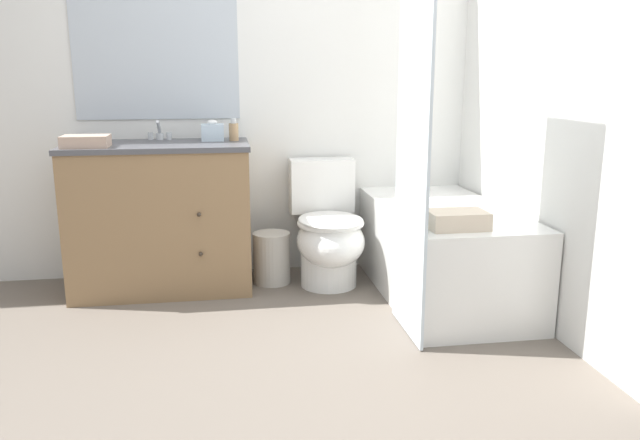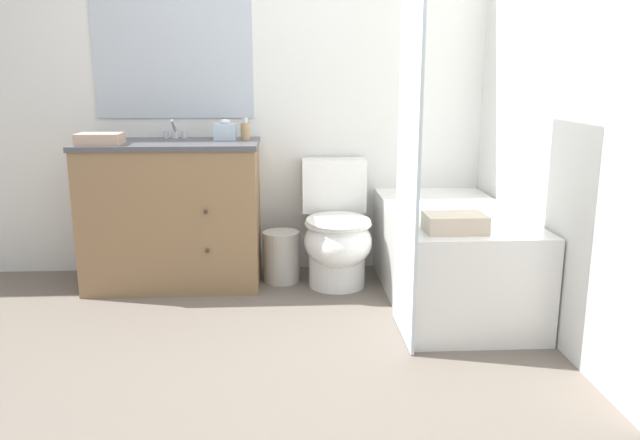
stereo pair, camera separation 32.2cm
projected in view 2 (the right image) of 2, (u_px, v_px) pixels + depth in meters
name	position (u px, v px, depth m)	size (l,w,h in m)	color
ground_plane	(296.00, 378.00, 2.65)	(14.00, 14.00, 0.00)	#6B6056
wall_back	(288.00, 76.00, 3.92)	(8.00, 0.06, 2.50)	silver
wall_right	(536.00, 76.00, 3.20)	(0.05, 2.58, 2.50)	silver
vanity_cabinet	(174.00, 212.00, 3.78)	(1.05, 0.58, 0.87)	olive
sink_faucet	(175.00, 133.00, 3.86)	(0.14, 0.12, 0.12)	silver
toilet	(337.00, 234.00, 3.76)	(0.40, 0.69, 0.74)	white
bathtub	(450.00, 255.00, 3.51)	(0.68, 1.35, 0.53)	white
shower_curtain	(409.00, 133.00, 2.86)	(0.01, 0.49, 1.98)	silver
wastebasket	(281.00, 257.00, 3.87)	(0.23, 0.23, 0.32)	#B7B2A8
tissue_box	(225.00, 131.00, 3.79)	(0.13, 0.14, 0.12)	silver
soap_dispenser	(245.00, 130.00, 3.76)	(0.06, 0.06, 0.13)	tan
hand_towel_folded	(100.00, 139.00, 3.50)	(0.24, 0.18, 0.06)	tan
bath_towel_folded	(455.00, 223.00, 2.95)	(0.28, 0.19, 0.09)	beige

